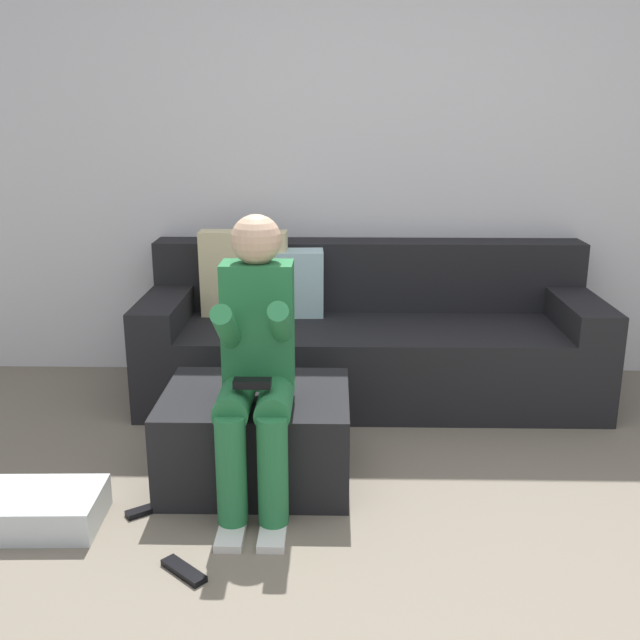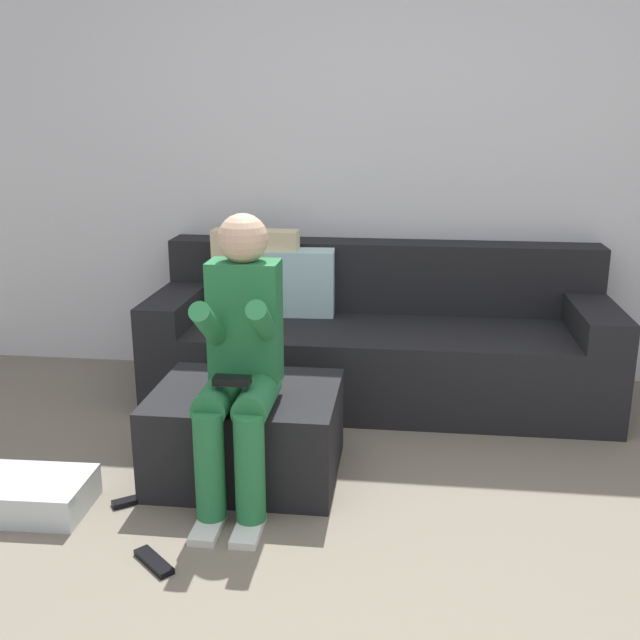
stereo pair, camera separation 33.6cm
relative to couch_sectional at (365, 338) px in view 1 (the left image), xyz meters
The scene contains 8 objects.
ground_plane 1.94m from the couch_sectional, 88.72° to the right, with size 7.41×7.41×0.00m, color slate.
wall_back 1.06m from the couch_sectional, 84.18° to the left, with size 5.70×0.10×2.57m, color silver.
couch_sectional is the anchor object (origin of this frame).
ottoman 1.14m from the couch_sectional, 116.03° to the right, with size 0.78×0.63×0.39m, color black.
person_seated 1.33m from the couch_sectional, 111.28° to the right, with size 0.29×0.60×1.15m.
storage_bin 1.94m from the couch_sectional, 132.28° to the right, with size 0.47×0.32×0.13m, color silver.
remote_near_ottoman 1.87m from the couch_sectional, 111.63° to the right, with size 0.20×0.05×0.02m, color black.
remote_by_storage_bin 1.64m from the couch_sectional, 124.54° to the right, with size 0.15×0.05×0.02m, color black.
Camera 1 is at (-0.21, -1.99, 1.54)m, focal length 41.45 mm.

